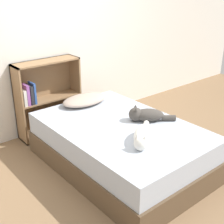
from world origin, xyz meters
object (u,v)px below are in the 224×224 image
bed (120,146)px  pillow (85,100)px  cat_light (142,136)px  bookshelf (45,97)px  cat_dark (146,115)px

bed → pillow: pillow is taller
cat_light → bookshelf: size_ratio=0.50×
pillow → bookshelf: (-0.27, 0.49, -0.04)m
bed → cat_dark: bearing=-17.9°
cat_dark → bookshelf: size_ratio=0.44×
cat_light → cat_dark: bearing=-177.5°
pillow → cat_dark: size_ratio=1.36×
cat_dark → bookshelf: 1.39m
bed → cat_light: 0.52m
cat_light → bookshelf: bookshelf is taller
cat_light → bed: bearing=-140.6°
bed → pillow: (0.06, 0.72, 0.30)m
bookshelf → cat_dark: bearing=-69.2°
bookshelf → cat_light: bearing=-85.3°
pillow → bed: bearing=-94.5°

